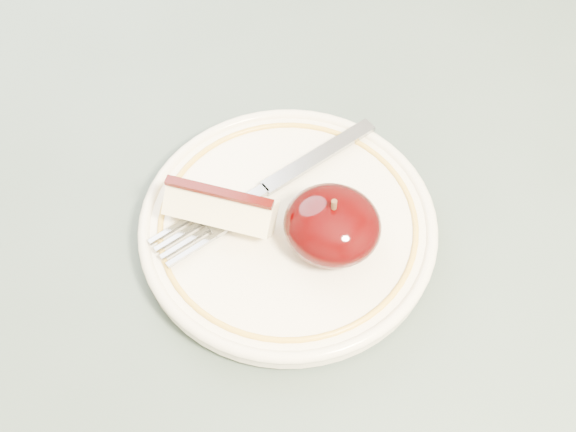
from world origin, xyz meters
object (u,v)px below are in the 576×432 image
at_px(plate, 288,227).
at_px(fork, 264,190).
at_px(table, 183,241).
at_px(apple_half, 332,225).

xyz_separation_m(plate, fork, (-0.03, 0.02, 0.01)).
bearing_deg(plate, fork, 149.53).
bearing_deg(table, apple_half, -2.95).
height_order(table, apple_half, apple_half).
bearing_deg(apple_half, table, 177.05).
distance_m(plate, fork, 0.03).
xyz_separation_m(plate, apple_half, (0.03, -0.00, 0.03)).
bearing_deg(fork, plate, -92.96).
height_order(apple_half, fork, apple_half).
bearing_deg(fork, apple_half, -77.77).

